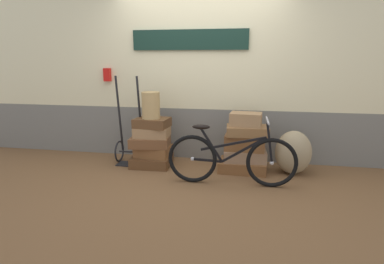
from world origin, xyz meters
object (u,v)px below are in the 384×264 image
(wicker_basket, at_px, (151,105))
(burlap_sack, at_px, (293,152))
(suitcase_0, at_px, (152,161))
(suitcase_5, at_px, (243,166))
(luggage_trolley, at_px, (130,144))
(suitcase_4, at_px, (152,123))
(suitcase_6, at_px, (245,155))
(suitcase_3, at_px, (152,132))
(suitcase_1, at_px, (153,151))
(suitcase_9, at_px, (246,119))
(suitcase_2, at_px, (150,141))
(suitcase_8, at_px, (247,131))
(suitcase_7, at_px, (245,142))
(bicycle, at_px, (231,159))

(wicker_basket, xyz_separation_m, burlap_sack, (1.98, 0.03, -0.60))
(suitcase_0, bearing_deg, burlap_sack, -0.74)
(wicker_basket, bearing_deg, burlap_sack, 0.75)
(suitcase_5, height_order, luggage_trolley, luggage_trolley)
(suitcase_4, distance_m, suitcase_6, 1.39)
(luggage_trolley, bearing_deg, burlap_sack, -1.08)
(suitcase_3, bearing_deg, suitcase_1, -38.68)
(suitcase_6, distance_m, suitcase_9, 0.51)
(suitcase_2, bearing_deg, suitcase_8, -6.62)
(suitcase_2, distance_m, wicker_basket, 0.53)
(suitcase_3, bearing_deg, suitcase_5, -3.15)
(suitcase_7, xyz_separation_m, suitcase_8, (0.03, -0.02, 0.17))
(burlap_sack, bearing_deg, suitcase_1, -179.57)
(suitcase_2, height_order, bicycle, bicycle)
(suitcase_4, height_order, wicker_basket, wicker_basket)
(suitcase_0, height_order, suitcase_1, suitcase_1)
(suitcase_6, distance_m, luggage_trolley, 1.70)
(wicker_basket, bearing_deg, suitcase_3, 85.91)
(suitcase_4, bearing_deg, suitcase_5, 4.15)
(suitcase_4, xyz_separation_m, suitcase_7, (1.33, -0.01, -0.23))
(suitcase_8, bearing_deg, suitcase_5, 163.57)
(suitcase_5, bearing_deg, burlap_sack, 4.51)
(suitcase_6, distance_m, bicycle, 0.58)
(suitcase_0, bearing_deg, suitcase_6, -0.54)
(suitcase_6, xyz_separation_m, bicycle, (-0.16, -0.55, 0.10))
(suitcase_5, bearing_deg, suitcase_6, 40.95)
(suitcase_0, height_order, bicycle, bicycle)
(burlap_sack, bearing_deg, suitcase_8, -176.80)
(suitcase_0, bearing_deg, suitcase_5, -1.32)
(suitcase_6, relative_size, luggage_trolley, 0.44)
(wicker_basket, bearing_deg, suitcase_8, -0.37)
(suitcase_0, relative_size, suitcase_8, 0.99)
(suitcase_0, distance_m, suitcase_9, 1.50)
(suitcase_9, bearing_deg, suitcase_2, -174.47)
(suitcase_3, height_order, suitcase_7, suitcase_3)
(suitcase_4, bearing_deg, suitcase_0, -107.27)
(suitcase_2, distance_m, suitcase_3, 0.14)
(wicker_basket, distance_m, burlap_sack, 2.07)
(suitcase_7, bearing_deg, bicycle, -103.72)
(suitcase_0, bearing_deg, bicycle, -25.49)
(suitcase_6, height_order, luggage_trolley, luggage_trolley)
(suitcase_7, xyz_separation_m, luggage_trolley, (-1.69, 0.06, -0.13))
(suitcase_7, relative_size, bicycle, 0.34)
(suitcase_4, xyz_separation_m, wicker_basket, (-0.00, -0.02, 0.25))
(suitcase_4, bearing_deg, suitcase_7, 4.72)
(suitcase_7, height_order, burlap_sack, burlap_sack)
(luggage_trolley, bearing_deg, suitcase_1, -8.93)
(suitcase_1, relative_size, luggage_trolley, 0.38)
(suitcase_7, bearing_deg, luggage_trolley, -179.76)
(suitcase_6, xyz_separation_m, wicker_basket, (-1.34, -0.02, 0.67))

